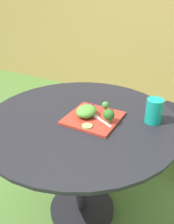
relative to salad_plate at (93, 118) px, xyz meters
The scene contains 11 objects.
ground_plane 0.76m from the salad_plate, 165.17° to the right, with size 12.00×12.00×0.00m, color #4C7533.
bamboo_fence 2.00m from the salad_plate, 91.95° to the left, with size 8.00×0.08×1.42m, color #A8894C.
patio_table 0.23m from the salad_plate, 165.17° to the right, with size 1.08×1.08×0.75m.
salad_plate is the anchor object (origin of this frame).
drinking_glass 0.32m from the salad_plate, 23.51° to the left, with size 0.09×0.09×0.13m.
fork 0.05m from the salad_plate, 12.20° to the right, with size 0.15×0.08×0.00m.
lettuce_mound 0.05m from the salad_plate, behind, with size 0.11×0.13×0.06m, color #519338.
broccoli_floret_0 0.11m from the salad_plate, ahead, with size 0.06×0.06×0.07m.
broccoli_floret_1 0.11m from the salad_plate, 74.39° to the left, with size 0.04×0.04×0.06m.
cucumber_slice_0 0.11m from the salad_plate, 79.87° to the right, with size 0.05×0.05×0.01m, color #8EB766.
beet_chunk_0 0.11m from the salad_plate, 122.80° to the left, with size 0.02×0.02×0.02m, color maroon.
Camera 1 is at (0.58, -0.99, 1.40)m, focal length 38.17 mm.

